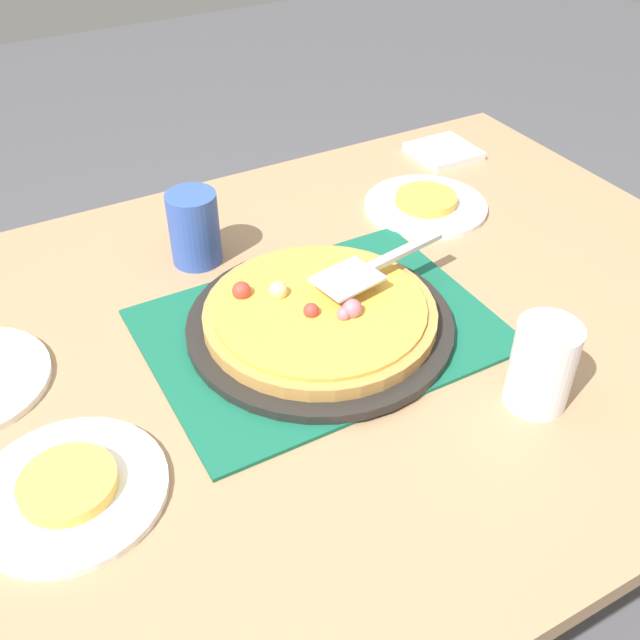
% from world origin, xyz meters
% --- Properties ---
extents(ground_plane, '(8.00, 8.00, 0.00)m').
position_xyz_m(ground_plane, '(0.00, 0.00, 0.00)').
color(ground_plane, '#4C4C51').
extents(dining_table, '(1.40, 1.00, 0.75)m').
position_xyz_m(dining_table, '(0.00, 0.00, 0.64)').
color(dining_table, '#9E7A56').
rests_on(dining_table, ground_plane).
extents(placemat, '(0.48, 0.36, 0.01)m').
position_xyz_m(placemat, '(0.00, 0.00, 0.75)').
color(placemat, '#145B42').
rests_on(placemat, dining_table).
extents(pizza_pan, '(0.38, 0.38, 0.01)m').
position_xyz_m(pizza_pan, '(0.00, 0.00, 0.76)').
color(pizza_pan, black).
rests_on(pizza_pan, placemat).
extents(pizza, '(0.33, 0.33, 0.05)m').
position_xyz_m(pizza, '(0.00, -0.00, 0.78)').
color(pizza, '#B78442').
rests_on(pizza, pizza_pan).
extents(plate_near_left, '(0.22, 0.22, 0.01)m').
position_xyz_m(plate_near_left, '(0.39, 0.12, 0.76)').
color(plate_near_left, white).
rests_on(plate_near_left, dining_table).
extents(plate_far_right, '(0.22, 0.22, 0.01)m').
position_xyz_m(plate_far_right, '(-0.34, -0.21, 0.76)').
color(plate_far_right, white).
rests_on(plate_far_right, dining_table).
extents(served_slice_left, '(0.11, 0.11, 0.02)m').
position_xyz_m(served_slice_left, '(0.39, 0.12, 0.77)').
color(served_slice_left, '#EAB747').
rests_on(served_slice_left, plate_near_left).
extents(served_slice_right, '(0.11, 0.11, 0.02)m').
position_xyz_m(served_slice_right, '(-0.34, -0.21, 0.77)').
color(served_slice_right, gold).
rests_on(served_slice_right, plate_far_right).
extents(cup_far, '(0.08, 0.08, 0.12)m').
position_xyz_m(cup_far, '(-0.17, 0.26, 0.81)').
color(cup_far, white).
rests_on(cup_far, dining_table).
extents(cup_corner, '(0.08, 0.08, 0.12)m').
position_xyz_m(cup_corner, '(0.09, -0.26, 0.81)').
color(cup_corner, '#3351AD').
rests_on(cup_corner, dining_table).
extents(pizza_server, '(0.23, 0.08, 0.01)m').
position_xyz_m(pizza_server, '(-0.10, -0.02, 0.82)').
color(pizza_server, silver).
rests_on(pizza_server, pizza).
extents(napkin_stack, '(0.12, 0.12, 0.02)m').
position_xyz_m(napkin_stack, '(-0.49, -0.37, 0.76)').
color(napkin_stack, white).
rests_on(napkin_stack, dining_table).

